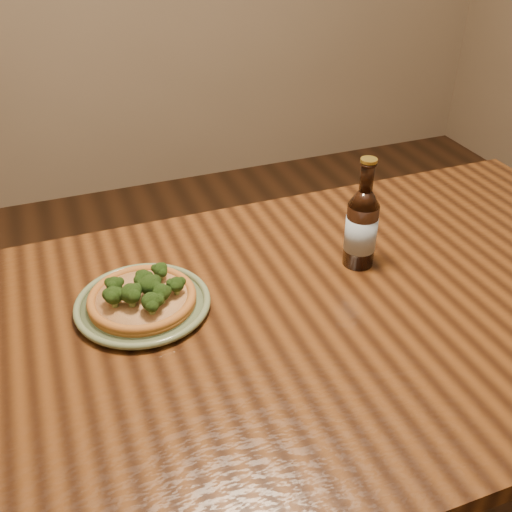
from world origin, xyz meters
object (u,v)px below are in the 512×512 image
object	(u,v)px
table	(312,347)
pizza	(142,297)
plate	(143,304)
beer_bottle	(361,227)

from	to	relation	value
table	pizza	distance (m)	0.35
pizza	table	bearing A→B (deg)	-22.11
table	pizza	size ratio (longest dim) A/B	7.63
plate	beer_bottle	distance (m)	0.47
plate	beer_bottle	bearing A→B (deg)	-1.29
plate	pizza	bearing A→B (deg)	-73.78
plate	pizza	size ratio (longest dim) A/B	1.26
table	plate	distance (m)	0.35
pizza	beer_bottle	bearing A→B (deg)	-1.03
table	plate	xyz separation A→B (m)	(-0.31, 0.13, 0.10)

